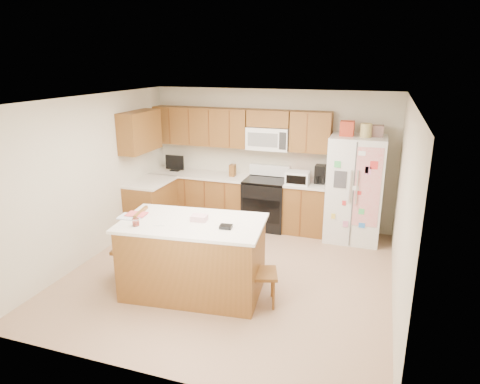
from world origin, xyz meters
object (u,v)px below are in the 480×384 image
(island, at_px, (193,257))
(windsor_chair_right, at_px, (260,273))
(refrigerator, at_px, (355,188))
(windsor_chair_left, at_px, (133,247))
(windsor_chair_back, at_px, (216,240))
(stove, at_px, (266,203))

(island, relative_size, windsor_chair_right, 2.18)
(windsor_chair_right, bearing_deg, refrigerator, 69.44)
(windsor_chair_left, xyz_separation_m, windsor_chair_right, (1.85, -0.03, -0.07))
(refrigerator, height_order, windsor_chair_back, refrigerator)
(stove, xyz_separation_m, refrigerator, (1.57, -0.06, 0.45))
(windsor_chair_back, bearing_deg, refrigerator, 43.86)
(refrigerator, bearing_deg, windsor_chair_right, -110.56)
(refrigerator, height_order, island, refrigerator)
(refrigerator, relative_size, windsor_chair_back, 2.21)
(stove, bearing_deg, windsor_chair_right, -76.23)
(windsor_chair_right, bearing_deg, island, -179.80)
(windsor_chair_left, bearing_deg, windsor_chair_back, 36.81)
(stove, relative_size, windsor_chair_right, 1.25)
(windsor_chair_back, height_order, windsor_chair_right, windsor_chair_back)
(refrigerator, height_order, windsor_chair_left, refrigerator)
(island, distance_m, windsor_chair_back, 0.75)
(refrigerator, distance_m, windsor_chair_left, 3.76)
(stove, height_order, windsor_chair_back, stove)
(stove, height_order, windsor_chair_left, stove)
(stove, height_order, island, stove)
(island, height_order, windsor_chair_right, island)
(windsor_chair_left, bearing_deg, refrigerator, 41.62)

